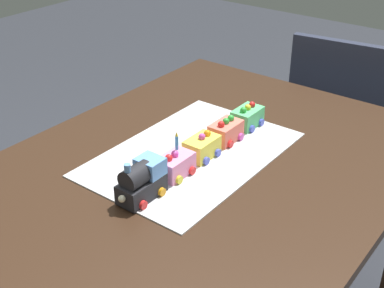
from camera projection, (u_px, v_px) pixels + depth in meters
name	position (u px, v px, depth m)	size (l,w,h in m)	color
dining_table	(194.00, 202.00, 1.47)	(1.40, 1.00, 0.74)	#382316
chair	(340.00, 121.00, 2.27)	(0.45, 0.45, 0.86)	#2D3347
cake_board	(192.00, 154.00, 1.49)	(0.60, 0.40, 0.00)	silver
cake_locomotive	(142.00, 181.00, 1.28)	(0.14, 0.08, 0.12)	#232328
cake_car_tanker_bubblegum	(175.00, 165.00, 1.38)	(0.10, 0.08, 0.07)	pink
cake_car_hopper_lemon	(202.00, 147.00, 1.46)	(0.10, 0.08, 0.07)	#F4E04C
cake_car_flatbed_coral	(226.00, 131.00, 1.54)	(0.10, 0.08, 0.07)	#F27260
cake_car_caboose_mint_green	(247.00, 117.00, 1.62)	(0.10, 0.08, 0.07)	#59CC7A
birthday_candle	(177.00, 141.00, 1.35)	(0.01, 0.01, 0.05)	#4CA5E5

